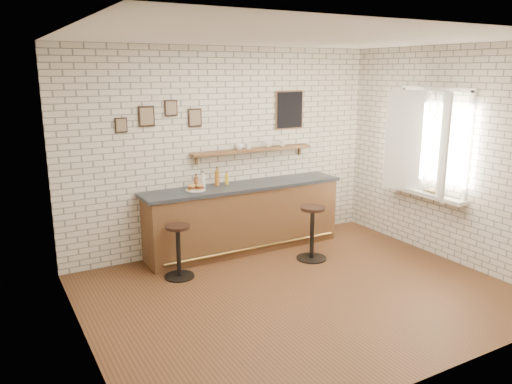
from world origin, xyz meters
TOP-DOWN VIEW (x-y plane):
  - ground at (0.00, 0.00)m, footprint 5.00×5.00m
  - bar_counter at (0.14, 1.70)m, footprint 3.10×0.65m
  - sandwich_plate at (-0.63, 1.72)m, footprint 0.28×0.28m
  - ciabatta_sandwich at (-0.62, 1.72)m, footprint 0.26×0.19m
  - potato_chips at (-0.64, 1.72)m, footprint 0.26×0.18m
  - bitters_bottle_brown at (-0.56, 1.85)m, footprint 0.06×0.06m
  - bitters_bottle_white at (-0.46, 1.85)m, footprint 0.06×0.06m
  - bitters_bottle_amber at (-0.23, 1.85)m, footprint 0.07×0.07m
  - condiment_bottle_yellow at (-0.07, 1.85)m, footprint 0.06×0.06m
  - bar_stool_left at (-1.11, 1.18)m, footprint 0.40×0.40m
  - bar_stool_right at (0.79, 0.86)m, footprint 0.43×0.43m
  - wall_shelf at (0.40, 1.90)m, footprint 2.00×0.18m
  - shelf_cup_a at (0.17, 1.90)m, footprint 0.12×0.12m
  - shelf_cup_b at (0.32, 1.90)m, footprint 0.13×0.13m
  - shelf_cup_c at (0.67, 1.90)m, footprint 0.17×0.17m
  - shelf_cup_d at (0.93, 1.90)m, footprint 0.14×0.14m
  - back_wall_decor at (0.23, 1.98)m, footprint 2.96×0.02m
  - window_sill at (2.40, 0.30)m, footprint 0.20×1.35m
  - casement_window at (2.36, 0.30)m, footprint 0.40×1.30m
  - book_lower at (2.38, 0.24)m, footprint 0.19×0.23m
  - book_upper at (2.38, 0.23)m, footprint 0.19×0.24m

SIDE VIEW (x-z plane):
  - ground at x=0.00m, z-range 0.00..0.00m
  - bar_stool_left at x=-1.11m, z-range 0.03..0.74m
  - bar_stool_right at x=0.79m, z-range 0.03..0.81m
  - bar_counter at x=0.14m, z-range 0.00..1.01m
  - window_sill at x=2.40m, z-range 0.87..0.93m
  - book_lower at x=2.38m, z-range 0.93..0.95m
  - book_upper at x=2.38m, z-range 0.95..0.97m
  - sandwich_plate at x=-0.63m, z-range 1.01..1.02m
  - potato_chips at x=-0.64m, z-range 1.02..1.03m
  - ciabatta_sandwich at x=-0.62m, z-range 1.02..1.10m
  - condiment_bottle_yellow at x=-0.07m, z-range 0.99..1.19m
  - bitters_bottle_brown at x=-0.56m, z-range 0.99..1.20m
  - bitters_bottle_white at x=-0.46m, z-range 0.99..1.22m
  - bitters_bottle_amber at x=-0.23m, z-range 0.98..1.27m
  - wall_shelf at x=0.40m, z-range 1.39..1.57m
  - shelf_cup_b at x=0.32m, z-range 1.50..1.59m
  - shelf_cup_a at x=0.17m, z-range 1.50..1.59m
  - shelf_cup_d at x=0.93m, z-range 1.50..1.60m
  - shelf_cup_c at x=0.67m, z-range 1.50..1.60m
  - casement_window at x=2.36m, z-range 0.87..2.43m
  - back_wall_decor at x=0.23m, z-range 1.77..2.33m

